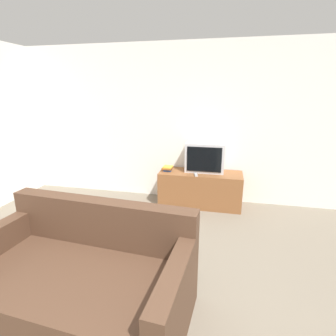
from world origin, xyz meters
The scene contains 6 objects.
wall_back centered at (0.00, 3.03, 1.30)m, with size 9.00×0.06×2.60m.
tv_stand centered at (0.19, 2.73, 0.28)m, with size 1.33×0.50×0.56m.
television centered at (0.24, 2.82, 0.80)m, with size 0.62×0.33×0.48m.
couch centered at (-0.55, 0.26, 0.30)m, with size 1.86×1.12×0.89m.
book_stack centered at (-0.36, 2.72, 0.60)m, with size 0.17×0.21×0.07m.
remote_on_stand centered at (0.13, 2.56, 0.58)m, with size 0.08×0.15×0.02m.
Camera 1 is at (0.55, -1.36, 1.82)m, focal length 28.00 mm.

